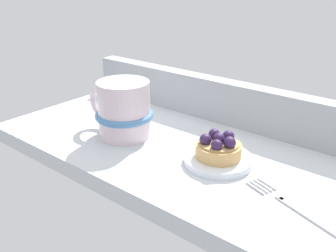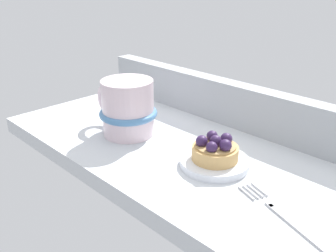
# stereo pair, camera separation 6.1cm
# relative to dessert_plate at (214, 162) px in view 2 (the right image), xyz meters

# --- Properties ---
(ground_plane) EXTENTS (0.71, 0.32, 0.03)m
(ground_plane) POSITION_rel_dessert_plate_xyz_m (-0.07, 0.01, -0.02)
(ground_plane) COLOR silver
(window_rail_back) EXTENTS (0.69, 0.03, 0.08)m
(window_rail_back) POSITION_rel_dessert_plate_xyz_m (-0.07, 0.15, 0.04)
(window_rail_back) COLOR #9EA3A8
(window_rail_back) RESTS_ON ground_plane
(dessert_plate) EXTENTS (0.11, 0.11, 0.01)m
(dessert_plate) POSITION_rel_dessert_plate_xyz_m (0.00, 0.00, 0.00)
(dessert_plate) COLOR silver
(dessert_plate) RESTS_ON ground_plane
(raspberry_tart) EXTENTS (0.07, 0.07, 0.04)m
(raspberry_tart) POSITION_rel_dessert_plate_xyz_m (0.00, -0.00, 0.02)
(raspberry_tart) COLOR tan
(raspberry_tart) RESTS_ON dessert_plate
(coffee_mug) EXTENTS (0.14, 0.11, 0.10)m
(coffee_mug) POSITION_rel_dessert_plate_xyz_m (-0.19, -0.02, 0.04)
(coffee_mug) COLOR silver
(coffee_mug) RESTS_ON ground_plane
(dessert_fork) EXTENTS (0.17, 0.07, 0.01)m
(dessert_fork) POSITION_rel_dessert_plate_xyz_m (0.15, -0.04, -0.00)
(dessert_fork) COLOR #B7B7BC
(dessert_fork) RESTS_ON ground_plane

